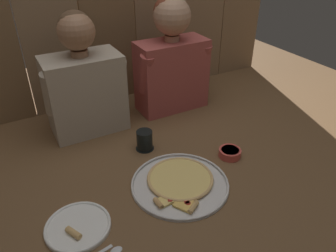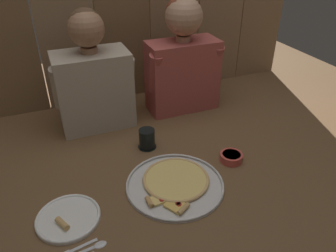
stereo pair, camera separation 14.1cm
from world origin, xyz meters
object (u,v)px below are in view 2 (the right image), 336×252
object	(u,v)px
dinner_plate	(68,218)
drinking_glass	(147,139)
pizza_tray	(175,183)
dipping_bowl	(231,157)
diner_right	(183,58)
diner_left	(93,78)

from	to	relation	value
dinner_plate	drinking_glass	size ratio (longest dim) A/B	2.44
pizza_tray	dipping_bowl	world-z (taller)	dipping_bowl
dipping_bowl	diner_right	bearing A→B (deg)	89.78
dipping_bowl	diner_left	distance (m)	0.78
pizza_tray	dinner_plate	xyz separation A→B (m)	(-0.44, -0.03, -0.00)
dinner_plate	diner_right	bearing A→B (deg)	40.74
pizza_tray	diner_left	size ratio (longest dim) A/B	0.67
dinner_plate	drinking_glass	xyz separation A→B (m)	(0.42, 0.33, 0.04)
drinking_glass	dipping_bowl	distance (m)	0.40
dinner_plate	diner_right	xyz separation A→B (m)	(0.74, 0.64, 0.29)
dinner_plate	drinking_glass	distance (m)	0.53
diner_right	pizza_tray	bearing A→B (deg)	-116.40
pizza_tray	drinking_glass	distance (m)	0.30
drinking_glass	diner_right	size ratio (longest dim) A/B	0.15
dinner_plate	dipping_bowl	world-z (taller)	dipping_bowl
dinner_plate	dipping_bowl	bearing A→B (deg)	6.26
pizza_tray	diner_left	bearing A→B (deg)	107.57
dinner_plate	diner_left	xyz separation A→B (m)	(0.24, 0.64, 0.26)
drinking_glass	diner_left	world-z (taller)	diner_left
drinking_glass	diner_right	bearing A→B (deg)	43.96
pizza_tray	drinking_glass	bearing A→B (deg)	93.69
drinking_glass	dipping_bowl	size ratio (longest dim) A/B	0.93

